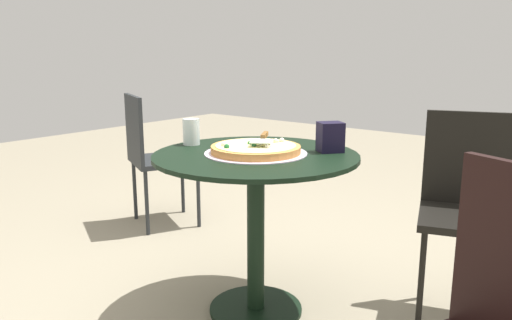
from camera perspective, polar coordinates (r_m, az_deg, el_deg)
name	(u,v)px	position (r m, az deg, el deg)	size (l,w,h in m)	color
ground_plane	(256,310)	(2.29, -0.03, -16.78)	(10.00, 10.00, 0.00)	gray
patio_table	(256,195)	(2.08, -0.03, -4.03)	(0.84, 0.84, 0.70)	black
pizza_on_tray	(256,149)	(2.03, 0.00, 1.21)	(0.42, 0.42, 0.05)	silver
pizza_server	(263,138)	(2.07, 0.78, 2.55)	(0.21, 0.15, 0.02)	silver
drinking_cup	(191,132)	(2.24, -7.41, 3.23)	(0.08, 0.08, 0.12)	silver
napkin_dispenser	(330,137)	(2.09, 8.48, 2.61)	(0.10, 0.08, 0.12)	black
patio_chair_near	(153,151)	(3.24, -11.74, 1.03)	(0.52, 0.52, 0.85)	#24272A
patio_chair_far	(468,200)	(2.24, 23.05, -4.22)	(0.47, 0.47, 0.87)	black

